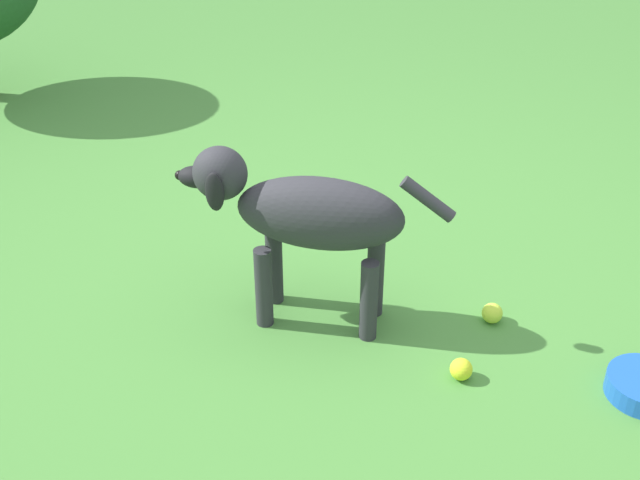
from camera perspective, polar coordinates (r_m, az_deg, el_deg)
ground at (r=2.64m, az=1.08°, el=-4.41°), size 14.00×14.00×0.00m
dog at (r=2.37m, az=-1.17°, el=1.85°), size 0.30×0.83×0.57m
tennis_ball_0 at (r=2.36m, az=10.09°, el=-9.12°), size 0.07×0.07×0.07m
tennis_ball_1 at (r=2.59m, az=12.25°, el=-5.15°), size 0.07×0.07×0.07m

